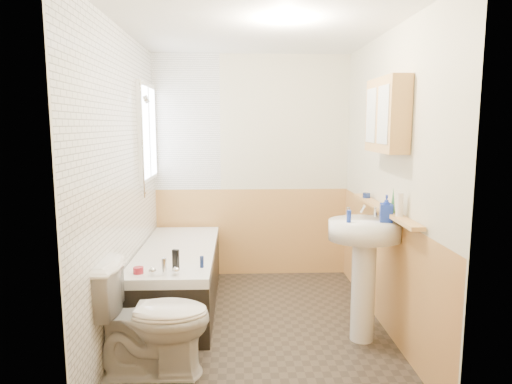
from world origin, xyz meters
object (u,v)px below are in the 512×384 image
bathtub (178,276)px  medicine_cabinet (387,115)px  pine_shelf (383,209)px  toilet (151,319)px  sink (364,255)px

bathtub → medicine_cabinet: bearing=-20.0°
pine_shelf → toilet: bearing=-160.3°
pine_shelf → medicine_cabinet: medicine_cabinet is taller
bathtub → pine_shelf: size_ratio=1.19×
pine_shelf → medicine_cabinet: 0.77m
sink → pine_shelf: size_ratio=0.74×
sink → medicine_cabinet: medicine_cabinet is taller
toilet → sink: bearing=-73.8°
medicine_cabinet → pine_shelf: bearing=71.0°
toilet → medicine_cabinet: bearing=-71.7°
toilet → medicine_cabinet: (1.77, 0.56, 1.40)m
bathtub → pine_shelf: bearing=-17.4°
sink → pine_shelf: bearing=35.9°
sink → medicine_cabinet: bearing=25.6°
toilet → sink: (1.60, 0.44, 0.30)m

